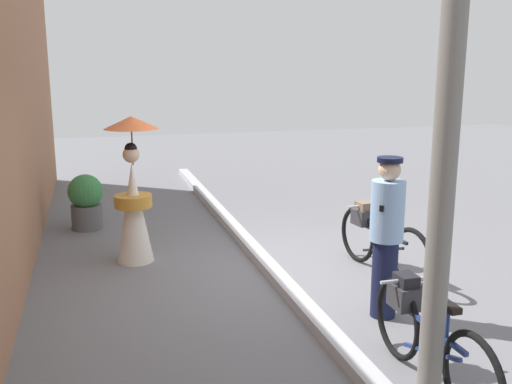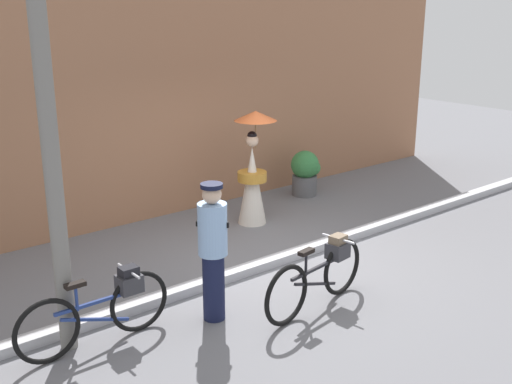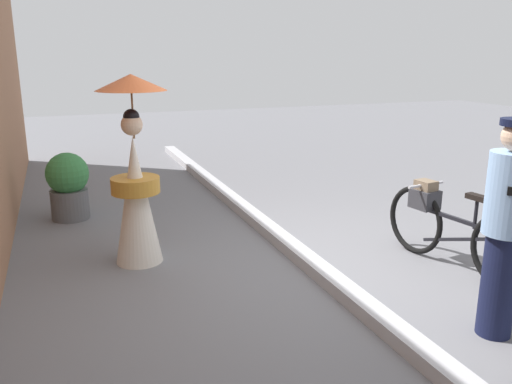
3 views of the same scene
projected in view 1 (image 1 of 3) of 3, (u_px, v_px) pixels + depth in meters
ground_plane at (269, 271)px, 7.37m from camera, size 30.00×30.00×0.00m
sidewalk_curb at (269, 267)px, 7.35m from camera, size 14.00×0.20×0.12m
bicycle_near_officer at (379, 239)px, 7.25m from camera, size 1.83×0.48×0.83m
bicycle_far_side at (425, 333)px, 4.71m from camera, size 1.79×0.48×0.82m
person_officer at (386, 233)px, 5.88m from camera, size 0.34×0.34×1.67m
person_with_parasol at (133, 194)px, 7.58m from camera, size 0.70×0.70×1.92m
potted_plant_by_door at (86, 200)px, 9.21m from camera, size 0.56×0.54×0.88m
utility_pole at (449, 89)px, 3.93m from camera, size 0.18×0.18×4.80m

